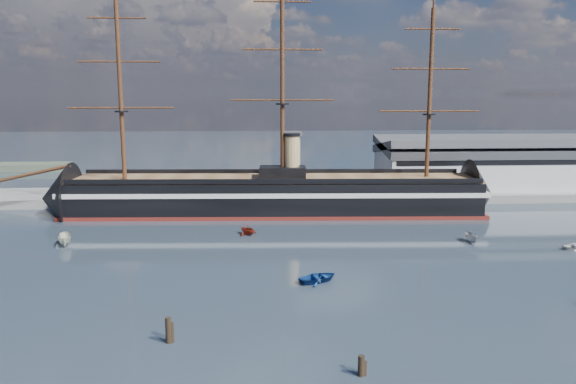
{
  "coord_description": "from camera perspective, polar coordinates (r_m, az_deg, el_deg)",
  "views": [
    {
      "loc": [
        -5.8,
        -61.16,
        25.83
      ],
      "look_at": [
        -0.04,
        35.0,
        9.0
      ],
      "focal_mm": 35.0,
      "sensor_mm": 36.0,
      "label": 1
    }
  ],
  "objects": [
    {
      "name": "ground",
      "position": [
        104.57,
        -0.14,
        -4.39
      ],
      "size": [
        600.0,
        600.0,
        0.0
      ],
      "primitive_type": "plane",
      "color": "#2A3440",
      "rests_on": "ground"
    },
    {
      "name": "quay",
      "position": [
        140.47,
        3.09,
        -0.7
      ],
      "size": [
        180.0,
        18.0,
        2.0
      ],
      "primitive_type": "cube",
      "color": "slate",
      "rests_on": "ground"
    },
    {
      "name": "warehouse",
      "position": [
        155.94,
        20.77,
        2.69
      ],
      "size": [
        63.0,
        21.0,
        11.6
      ],
      "color": "#B7BABC",
      "rests_on": "ground"
    },
    {
      "name": "quay_tower",
      "position": [
        135.41,
        0.32,
        3.09
      ],
      "size": [
        5.0,
        5.0,
        15.0
      ],
      "color": "silver",
      "rests_on": "ground"
    },
    {
      "name": "warship",
      "position": [
        123.13,
        -2.29,
        -0.29
      ],
      "size": [
        113.22,
        20.11,
        53.94
      ],
      "rotation": [
        0.0,
        0.0,
        -0.04
      ],
      "color": "black",
      "rests_on": "ground"
    },
    {
      "name": "motorboat_a",
      "position": [
        104.88,
        -21.68,
        -5.07
      ],
      "size": [
        6.69,
        3.9,
        2.52
      ],
      "primitive_type": "imported",
      "rotation": [
        0.0,
        0.0,
        0.27
      ],
      "color": "beige",
      "rests_on": "ground"
    },
    {
      "name": "motorboat_b",
      "position": [
        79.54,
        3.12,
        -9.06
      ],
      "size": [
        2.95,
        3.87,
        1.68
      ],
      "primitive_type": "imported",
      "rotation": [
        0.0,
        0.0,
        2.05
      ],
      "color": "navy",
      "rests_on": "ground"
    },
    {
      "name": "motorboat_c",
      "position": [
        104.58,
        18.12,
        -4.89
      ],
      "size": [
        5.12,
        1.91,
        2.04
      ],
      "primitive_type": "imported",
      "rotation": [
        0.0,
        0.0,
        0.01
      ],
      "color": "gray",
      "rests_on": "ground"
    },
    {
      "name": "motorboat_d",
      "position": [
        105.06,
        -4.12,
        -4.35
      ],
      "size": [
        6.82,
        6.29,
        2.38
      ],
      "primitive_type": "imported",
      "rotation": [
        0.0,
        0.0,
        0.68
      ],
      "color": "maroon",
      "rests_on": "ground"
    },
    {
      "name": "piling_near_left",
      "position": [
        62.44,
        -12.01,
        -14.76
      ],
      "size": [
        0.64,
        0.64,
        3.53
      ],
      "primitive_type": "cylinder",
      "color": "black",
      "rests_on": "ground"
    },
    {
      "name": "piling_near_mid",
      "position": [
        55.32,
        7.42,
        -18.02
      ],
      "size": [
        0.64,
        0.64,
        2.69
      ],
      "primitive_type": "cylinder",
      "color": "black",
      "rests_on": "ground"
    }
  ]
}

